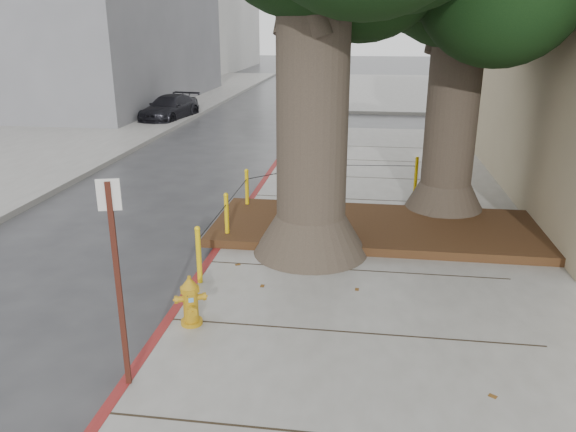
% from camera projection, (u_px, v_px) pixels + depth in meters
% --- Properties ---
extents(ground, '(140.00, 140.00, 0.00)m').
position_uv_depth(ground, '(312.00, 339.00, 7.56)').
color(ground, '#28282B').
rests_on(ground, ground).
extents(sidewalk_far, '(16.00, 20.00, 0.15)m').
position_uv_depth(sidewalk_far, '(456.00, 91.00, 34.83)').
color(sidewalk_far, slate).
rests_on(sidewalk_far, ground).
extents(curb_red, '(0.14, 26.00, 0.16)m').
position_uv_depth(curb_red, '(216.00, 254.00, 10.14)').
color(curb_red, maroon).
rests_on(curb_red, ground).
extents(planter_bed, '(6.40, 2.60, 0.16)m').
position_uv_depth(planter_bed, '(377.00, 228.00, 11.02)').
color(planter_bed, black).
rests_on(planter_bed, sidewalk_main).
extents(bollard_ring, '(3.79, 5.39, 0.95)m').
position_uv_depth(bollard_ring, '(292.00, 196.00, 11.56)').
color(bollard_ring, yellow).
rests_on(bollard_ring, sidewalk_main).
extents(fire_hydrant, '(0.39, 0.39, 0.71)m').
position_uv_depth(fire_hydrant, '(191.00, 301.00, 7.54)').
color(fire_hydrant, '#C18B13').
rests_on(fire_hydrant, sidewalk_main).
extents(signpost, '(0.23, 0.09, 2.41)m').
position_uv_depth(signpost, '(117.00, 274.00, 5.96)').
color(signpost, '#471911').
rests_on(signpost, sidewalk_main).
extents(car_silver, '(4.15, 2.09, 1.36)m').
position_uv_depth(car_silver, '(513.00, 106.00, 24.11)').
color(car_silver, '#9B9CA0').
rests_on(car_silver, ground).
extents(car_red, '(3.54, 1.25, 1.17)m').
position_uv_depth(car_red, '(549.00, 110.00, 23.52)').
color(car_red, maroon).
rests_on(car_red, ground).
extents(car_dark, '(2.00, 3.89, 1.08)m').
position_uv_depth(car_dark, '(170.00, 108.00, 24.43)').
color(car_dark, black).
rests_on(car_dark, ground).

